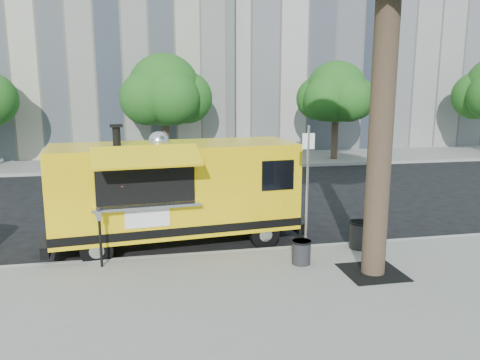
% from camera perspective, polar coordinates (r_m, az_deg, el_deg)
% --- Properties ---
extents(ground, '(120.00, 120.00, 0.00)m').
position_cam_1_polar(ground, '(12.14, -1.49, -7.83)').
color(ground, black).
rests_on(ground, ground).
extents(sidewalk, '(60.00, 6.00, 0.15)m').
position_cam_1_polar(sidewalk, '(8.50, 3.27, -16.00)').
color(sidewalk, gray).
rests_on(sidewalk, ground).
extents(curb, '(60.00, 0.14, 0.16)m').
position_cam_1_polar(curb, '(11.25, -0.68, -8.99)').
color(curb, '#999993').
rests_on(curb, ground).
extents(far_sidewalk, '(60.00, 5.00, 0.15)m').
position_cam_1_polar(far_sidewalk, '(25.19, -6.73, 2.26)').
color(far_sidewalk, gray).
rests_on(far_sidewalk, ground).
extents(building_mid, '(20.00, 14.00, 20.00)m').
position_cam_1_polar(building_mid, '(37.52, 11.42, 20.26)').
color(building_mid, '#A09B96').
rests_on(building_mid, ground).
extents(tree_well, '(1.20, 1.20, 0.02)m').
position_cam_1_polar(tree_well, '(10.37, 15.85, -10.77)').
color(tree_well, black).
rests_on(tree_well, sidewalk).
extents(far_tree_b, '(3.60, 3.60, 5.50)m').
position_cam_1_polar(far_tree_b, '(24.03, -9.19, 10.77)').
color(far_tree_b, '#33261C').
rests_on(far_tree_b, far_sidewalk).
extents(far_tree_c, '(3.24, 3.24, 5.21)m').
position_cam_1_polar(far_tree_c, '(25.71, 11.67, 10.44)').
color(far_tree_c, '#33261C').
rests_on(far_tree_c, far_sidewalk).
extents(sign_post, '(0.28, 0.06, 3.00)m').
position_cam_1_polar(sign_post, '(10.58, 8.20, -0.42)').
color(sign_post, silver).
rests_on(sign_post, sidewalk).
extents(parking_meter, '(0.11, 0.11, 1.33)m').
position_cam_1_polar(parking_meter, '(10.45, -16.72, -5.84)').
color(parking_meter, black).
rests_on(parking_meter, sidewalk).
extents(food_truck, '(6.44, 3.35, 3.08)m').
position_cam_1_polar(food_truck, '(11.77, -7.95, -1.22)').
color(food_truck, yellow).
rests_on(food_truck, ground).
extents(trash_bin_left, '(0.55, 0.55, 0.66)m').
position_cam_1_polar(trash_bin_left, '(11.68, 14.44, -6.39)').
color(trash_bin_left, black).
rests_on(trash_bin_left, sidewalk).
extents(trash_bin_right, '(0.44, 0.44, 0.53)m').
position_cam_1_polar(trash_bin_right, '(10.44, 7.49, -8.62)').
color(trash_bin_right, black).
rests_on(trash_bin_right, sidewalk).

